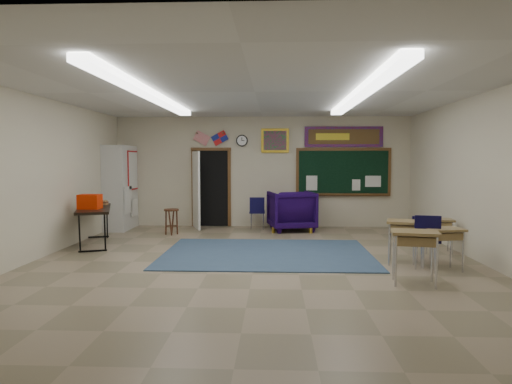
{
  "coord_description": "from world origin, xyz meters",
  "views": [
    {
      "loc": [
        0.35,
        -7.97,
        1.82
      ],
      "look_at": [
        -0.04,
        1.5,
        1.16
      ],
      "focal_mm": 32.0,
      "sensor_mm": 36.0,
      "label": 1
    }
  ],
  "objects_px": {
    "student_desk_front_right": "(438,234)",
    "folding_table": "(94,224)",
    "wooden_stool": "(172,221)",
    "wingback_armchair": "(291,211)",
    "student_desk_front_left": "(406,240)"
  },
  "relations": [
    {
      "from": "student_desk_front_right",
      "to": "folding_table",
      "type": "distance_m",
      "value": 7.12
    },
    {
      "from": "student_desk_front_right",
      "to": "wooden_stool",
      "type": "height_order",
      "value": "student_desk_front_right"
    },
    {
      "from": "folding_table",
      "to": "wooden_stool",
      "type": "bearing_deg",
      "value": 25.91
    },
    {
      "from": "student_desk_front_right",
      "to": "folding_table",
      "type": "bearing_deg",
      "value": -176.86
    },
    {
      "from": "wingback_armchair",
      "to": "wooden_stool",
      "type": "bearing_deg",
      "value": 3.01
    },
    {
      "from": "wingback_armchair",
      "to": "student_desk_front_left",
      "type": "distance_m",
      "value": 4.23
    },
    {
      "from": "wingback_armchair",
      "to": "student_desk_front_left",
      "type": "bearing_deg",
      "value": 104.0
    },
    {
      "from": "wingback_armchair",
      "to": "wooden_stool",
      "type": "relative_size",
      "value": 1.8
    },
    {
      "from": "student_desk_front_left",
      "to": "student_desk_front_right",
      "type": "xyz_separation_m",
      "value": [
        0.93,
        1.08,
        -0.06
      ]
    },
    {
      "from": "wooden_stool",
      "to": "folding_table",
      "type": "bearing_deg",
      "value": -134.99
    },
    {
      "from": "folding_table",
      "to": "student_desk_front_right",
      "type": "bearing_deg",
      "value": -23.67
    },
    {
      "from": "folding_table",
      "to": "wingback_armchair",
      "type": "bearing_deg",
      "value": 7.42
    },
    {
      "from": "student_desk_front_right",
      "to": "wooden_stool",
      "type": "bearing_deg",
      "value": 169.08
    },
    {
      "from": "student_desk_front_left",
      "to": "wingback_armchair",
      "type": "bearing_deg",
      "value": 131.83
    },
    {
      "from": "folding_table",
      "to": "wooden_stool",
      "type": "height_order",
      "value": "folding_table"
    }
  ]
}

